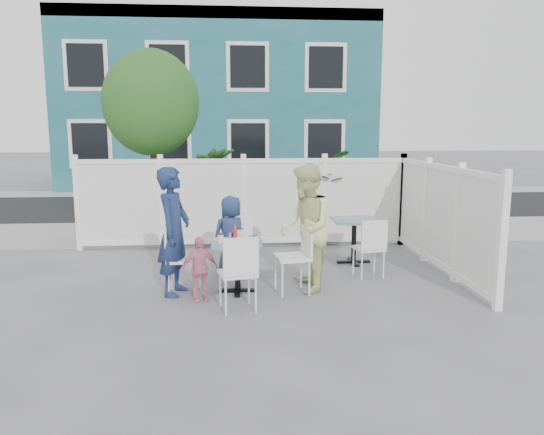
{
  "coord_description": "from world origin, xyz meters",
  "views": [
    {
      "loc": [
        -0.15,
        -6.99,
        2.16
      ],
      "look_at": [
        0.43,
        0.17,
        0.92
      ],
      "focal_mm": 35.0,
      "sensor_mm": 36.0,
      "label": 1
    }
  ],
  "objects": [
    {
      "name": "tree",
      "position": [
        -1.6,
        3.3,
        2.59
      ],
      "size": [
        1.8,
        1.62,
        3.59
      ],
      "color": "#382316",
      "rests_on": "ground"
    },
    {
      "name": "coffee_cup_a",
      "position": [
        -0.28,
        -0.29,
        0.73
      ],
      "size": [
        0.08,
        0.08,
        0.12
      ],
      "primitive_type": "cylinder",
      "color": "beige",
      "rests_on": "main_table"
    },
    {
      "name": "ketchup_bottle",
      "position": [
        -0.09,
        -0.16,
        0.76
      ],
      "size": [
        0.05,
        0.05,
        0.18
      ],
      "primitive_type": "cylinder",
      "color": "red",
      "rests_on": "main_table"
    },
    {
      "name": "coffee_cup_b",
      "position": [
        -0.02,
        -0.02,
        0.74
      ],
      "size": [
        0.09,
        0.09,
        0.13
      ],
      "primitive_type": "cylinder",
      "color": "beige",
      "rests_on": "main_table"
    },
    {
      "name": "spare_table",
      "position": [
        1.81,
        1.13,
        0.55
      ],
      "size": [
        0.68,
        0.68,
        0.71
      ],
      "rotation": [
        0.0,
        0.0,
        -0.01
      ],
      "color": "#466884",
      "rests_on": "ground"
    },
    {
      "name": "fence_back",
      "position": [
        0.1,
        2.4,
        0.78
      ],
      "size": [
        5.86,
        0.08,
        1.6
      ],
      "color": "white",
      "rests_on": "ground"
    },
    {
      "name": "main_table",
      "position": [
        -0.06,
        -0.23,
        0.52
      ],
      "size": [
        0.67,
        0.67,
        0.68
      ],
      "rotation": [
        0.0,
        0.0,
        -0.04
      ],
      "color": "#466884",
      "rests_on": "ground"
    },
    {
      "name": "plate_main",
      "position": [
        -0.11,
        -0.38,
        0.68
      ],
      "size": [
        0.24,
        0.24,
        0.02
      ],
      "primitive_type": "cylinder",
      "color": "white",
      "rests_on": "main_table"
    },
    {
      "name": "potted_shrub_a",
      "position": [
        -0.45,
        3.1,
        0.89
      ],
      "size": [
        1.39,
        1.39,
        1.78
      ],
      "primitive_type": "imported",
      "rotation": [
        0.0,
        0.0,
        3.77
      ],
      "color": "#1F4D18",
      "rests_on": "ground"
    },
    {
      "name": "salad_bowl",
      "position": [
        0.15,
        -0.22,
        0.7
      ],
      "size": [
        0.23,
        0.23,
        0.06
      ],
      "primitive_type": "imported",
      "color": "white",
      "rests_on": "main_table"
    },
    {
      "name": "woman",
      "position": [
        0.84,
        -0.21,
        0.84
      ],
      "size": [
        0.65,
        0.83,
        1.69
      ],
      "primitive_type": "imported",
      "rotation": [
        0.0,
        0.0,
        -1.56
      ],
      "color": "#CAD641",
      "rests_on": "ground"
    },
    {
      "name": "potted_shrub_b",
      "position": [
        1.44,
        3.0,
        0.86
      ],
      "size": [
        1.69,
        1.84,
        1.71
      ],
      "primitive_type": "imported",
      "rotation": [
        0.0,
        0.0,
        1.31
      ],
      "color": "#1F4D18",
      "rests_on": "ground"
    },
    {
      "name": "chair_near",
      "position": [
        -0.06,
        -1.0,
        0.53
      ],
      "size": [
        0.49,
        0.48,
        0.92
      ],
      "rotation": [
        0.0,
        0.0,
        0.21
      ],
      "color": "white",
      "rests_on": "ground"
    },
    {
      "name": "boy",
      "position": [
        -0.14,
        0.68,
        0.58
      ],
      "size": [
        0.66,
        0.54,
        1.16
      ],
      "primitive_type": "imported",
      "rotation": [
        0.0,
        0.0,
        3.49
      ],
      "color": "navy",
      "rests_on": "ground"
    },
    {
      "name": "chair_right",
      "position": [
        0.73,
        -0.29,
        0.56
      ],
      "size": [
        0.48,
        0.5,
        0.97
      ],
      "rotation": [
        0.0,
        0.0,
        1.72
      ],
      "color": "white",
      "rests_on": "ground"
    },
    {
      "name": "building",
      "position": [
        -0.5,
        14.0,
        3.0
      ],
      "size": [
        11.0,
        6.0,
        6.0
      ],
      "color": "#18595D",
      "rests_on": "ground"
    },
    {
      "name": "toddler",
      "position": [
        -0.54,
        -0.55,
        0.41
      ],
      "size": [
        0.52,
        0.35,
        0.82
      ],
      "primitive_type": "imported",
      "rotation": [
        0.0,
        0.0,
        0.34
      ],
      "color": "pink",
      "rests_on": "ground"
    },
    {
      "name": "far_sidewalk",
      "position": [
        0.0,
        10.6,
        0.01
      ],
      "size": [
        24.0,
        1.6,
        0.01
      ],
      "primitive_type": "cube",
      "color": "gray",
      "rests_on": "ground"
    },
    {
      "name": "plate_side",
      "position": [
        -0.26,
        -0.12,
        0.68
      ],
      "size": [
        0.22,
        0.22,
        0.01
      ],
      "primitive_type": "cylinder",
      "color": "white",
      "rests_on": "main_table"
    },
    {
      "name": "chair_spare",
      "position": [
        1.86,
        0.28,
        0.5
      ],
      "size": [
        0.44,
        0.43,
        0.86
      ],
      "rotation": [
        0.0,
        0.0,
        0.16
      ],
      "color": "white",
      "rests_on": "ground"
    },
    {
      "name": "ground",
      "position": [
        0.0,
        0.0,
        0.0
      ],
      "size": [
        80.0,
        80.0,
        0.0
      ],
      "primitive_type": "plane",
      "color": "slate"
    },
    {
      "name": "street",
      "position": [
        0.0,
        7.5,
        0.0
      ],
      "size": [
        24.0,
        5.0,
        0.01
      ],
      "primitive_type": "cube",
      "color": "black",
      "rests_on": "ground"
    },
    {
      "name": "man",
      "position": [
        -0.87,
        -0.24,
        0.83
      ],
      "size": [
        0.54,
        0.69,
        1.66
      ],
      "primitive_type": "imported",
      "rotation": [
        0.0,
        0.0,
        1.31
      ],
      "color": "navy",
      "rests_on": "ground"
    },
    {
      "name": "pepper_shaker",
      "position": [
        -0.11,
        0.02,
        0.71
      ],
      "size": [
        0.03,
        0.03,
        0.07
      ],
      "primitive_type": "cylinder",
      "color": "black",
      "rests_on": "main_table"
    },
    {
      "name": "utility_cabinet",
      "position": [
        -2.17,
        4.0,
        0.6
      ],
      "size": [
        0.69,
        0.53,
        1.2
      ],
      "primitive_type": "cube",
      "rotation": [
        0.0,
        0.0,
        -0.1
      ],
      "color": "gold",
      "rests_on": "ground"
    },
    {
      "name": "chair_left",
      "position": [
        -0.85,
        -0.21,
        0.54
      ],
      "size": [
        0.41,
        0.43,
        0.93
      ],
      "rotation": [
        0.0,
        0.0,
        -1.56
      ],
      "color": "white",
      "rests_on": "ground"
    },
    {
      "name": "salt_shaker",
      "position": [
        -0.15,
        0.03,
        0.71
      ],
      "size": [
        0.03,
        0.03,
        0.07
      ],
      "primitive_type": "cylinder",
      "color": "white",
      "rests_on": "main_table"
    },
    {
      "name": "fence_right",
      "position": [
        3.0,
        0.6,
        0.78
      ],
      "size": [
        0.08,
        3.66,
        1.6
      ],
      "rotation": [
        0.0,
        0.0,
        1.57
      ],
      "color": "white",
      "rests_on": "ground"
    },
    {
      "name": "near_sidewalk",
      "position": [
        0.0,
        3.8,
        0.01
      ],
      "size": [
        24.0,
        2.6,
        0.01
      ],
      "primitive_type": "cube",
      "color": "gray",
      "rests_on": "ground"
    },
    {
      "name": "chair_back",
      "position": [
        -0.02,
        0.54,
        0.53
      ],
      "size": [
        0.42,
        0.41,
        0.91
      ],
      "rotation": [
        0.0,
        0.0,
        3.16
      ],
      "color": "white",
      "rests_on": "ground"
    }
  ]
}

